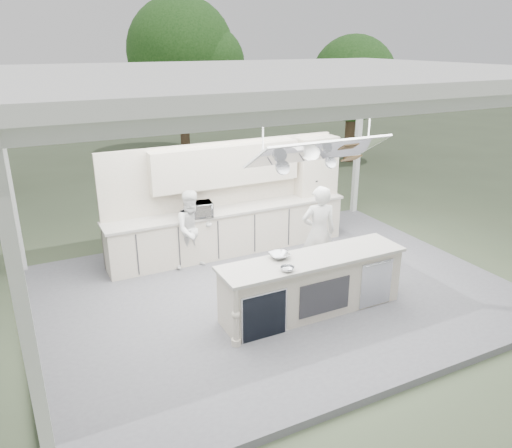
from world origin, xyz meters
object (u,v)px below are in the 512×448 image
demo_island (311,285)px  head_chef (319,233)px  sous_chef (193,229)px  back_counter (230,230)px

demo_island → head_chef: (0.79, 1.02, 0.40)m
sous_chef → demo_island: bearing=-66.5°
demo_island → sous_chef: (-1.09, 2.46, 0.29)m
head_chef → sous_chef: bearing=-22.7°
back_counter → sous_chef: 1.02m
demo_island → sous_chef: bearing=113.9°
head_chef → sous_chef: head_chef is taller
demo_island → sous_chef: sous_chef is taller
demo_island → back_counter: same height
back_counter → sous_chef: size_ratio=3.32×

